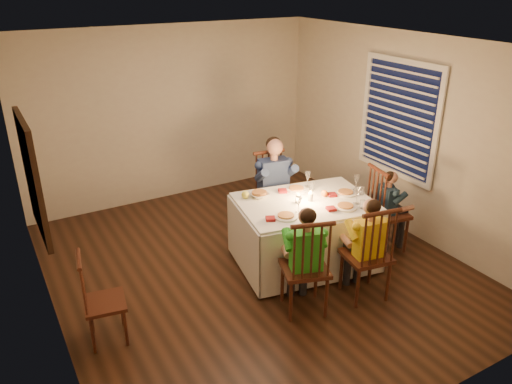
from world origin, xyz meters
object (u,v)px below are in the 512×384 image
chair_adult (273,232)px  chair_near_right (362,294)px  child_yellow (362,294)px  serving_bowl (259,195)px  child_green (303,308)px  chair_end (384,247)px  dining_table (305,220)px  chair_near_left (303,308)px  chair_extra (110,338)px  adult (273,232)px  child_teal (384,247)px

chair_adult → chair_near_right: size_ratio=1.00×
child_yellow → serving_bowl: serving_bowl is taller
child_yellow → serving_bowl: 1.62m
chair_near_right → child_green: 0.72m
child_green → chair_near_right: bearing=-171.1°
chair_adult → chair_end: size_ratio=1.00×
dining_table → chair_near_left: dining_table is taller
chair_end → chair_extra: 3.53m
adult → child_green: (-0.62, -1.60, 0.00)m
adult → serving_bowl: bearing=-128.1°
dining_table → adult: (0.10, 0.84, -0.58)m
chair_near_right → child_yellow: 0.00m
adult → child_teal: bearing=-37.7°
chair_end → child_yellow: size_ratio=0.96×
serving_bowl → dining_table: bearing=-43.4°
chair_near_right → child_yellow: size_ratio=0.96×
child_yellow → chair_end: bearing=-134.9°
child_green → child_teal: size_ratio=1.12×
chair_near_left → child_green: child_green is taller
chair_adult → dining_table: bearing=-87.6°
chair_near_right → chair_extra: bearing=-4.5°
chair_extra → child_green: bearing=-96.5°
chair_end → serving_bowl: serving_bowl is taller
dining_table → child_green: dining_table is taller
child_yellow → child_teal: bearing=-134.9°
chair_near_right → child_yellow: child_yellow is taller
child_yellow → chair_near_left: bearing=0.1°
chair_near_left → child_green: (0.00, 0.00, 0.00)m
chair_end → chair_near_left: bearing=118.6°
child_yellow → child_teal: child_yellow is taller
child_teal → child_green: bearing=118.6°
adult → serving_bowl: 1.09m
child_green → child_teal: bearing=-143.3°
chair_end → child_green: bearing=118.6°
child_green → chair_end: bearing=-143.3°
chair_adult → child_green: size_ratio=0.94×
chair_near_right → adult: adult is taller
adult → chair_near_left: bearing=-102.4°
dining_table → adult: size_ratio=1.30×
dining_table → chair_extra: size_ratio=1.84×
chair_adult → chair_near_left: 1.72m
dining_table → chair_near_right: 1.07m
chair_near_right → serving_bowl: bearing=-55.2°
dining_table → chair_near_left: size_ratio=1.56×
adult → serving_bowl: size_ratio=6.03×
chair_near_right → child_yellow: bearing=-0.0°
adult → child_green: adult is taller
child_yellow → child_teal: (0.93, 0.65, 0.00)m
chair_near_right → chair_extra: 2.68m
chair_near_left → adult: 1.72m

